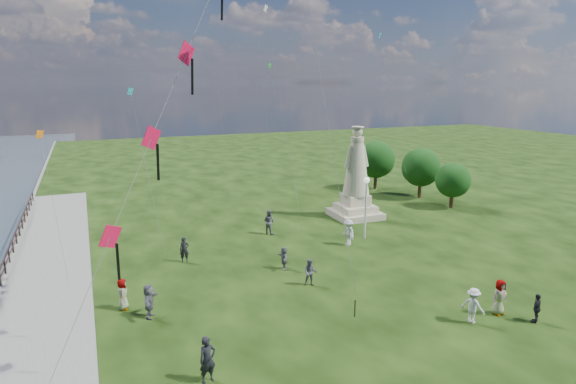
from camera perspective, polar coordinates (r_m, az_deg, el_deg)
name	(u,v)px	position (r m, az deg, el deg)	size (l,w,h in m)	color
waterfront	(12,324)	(27.79, -29.93, -13.44)	(200.00, 200.00, 1.51)	#2E3B45
statue	(356,184)	(41.73, 8.07, 0.99)	(3.98, 3.98, 7.87)	tan
lamppost	(366,195)	(35.84, 9.26, -0.32)	(0.44, 0.44, 4.70)	silver
tree_row	(407,166)	(50.77, 13.94, 2.97)	(5.78, 13.33, 5.31)	#382314
person_0	(208,360)	(19.99, -9.52, -19.00)	(0.69, 0.45, 1.90)	black
person_1	(310,272)	(28.00, 2.66, -9.51)	(0.78, 0.48, 1.61)	#595960
person_2	(473,305)	(25.59, 21.09, -12.44)	(1.15, 0.59, 1.77)	silver
person_3	(537,308)	(26.91, 27.41, -12.13)	(0.87, 0.44, 1.48)	black
person_4	(499,297)	(26.90, 23.77, -11.34)	(0.90, 0.55, 1.84)	#595960
person_5	(149,301)	(25.38, -16.13, -12.31)	(1.62, 0.70, 1.75)	#595960
person_6	(184,250)	(32.19, -12.19, -6.70)	(0.61, 0.40, 1.68)	black
person_7	(269,222)	(37.21, -2.29, -3.54)	(0.93, 0.58, 1.92)	#595960
person_8	(348,232)	(34.88, 7.16, -4.76)	(1.24, 0.64, 1.91)	silver
person_10	(123,294)	(26.64, -19.02, -11.37)	(0.81, 0.50, 1.67)	#595960
person_11	(284,258)	(30.37, -0.49, -7.83)	(1.35, 0.58, 1.45)	#595960
red_kite_train	(184,65)	(20.99, -12.23, 14.51)	(10.66, 9.35, 19.68)	black
small_kites	(253,49)	(41.38, -4.16, 16.56)	(28.75, 17.88, 28.12)	teal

